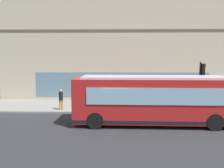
{
  "coord_description": "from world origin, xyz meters",
  "views": [
    {
      "loc": [
        -14.68,
        0.34,
        4.29
      ],
      "look_at": [
        1.98,
        0.76,
        2.35
      ],
      "focal_mm": 37.71,
      "sensor_mm": 36.0,
      "label": 1
    }
  ],
  "objects_px": {
    "traffic_light_near_corner": "(202,77)",
    "fire_hydrant": "(190,103)",
    "pedestrian_walking_along_curb": "(224,92)",
    "city_bus_nearside": "(154,100)",
    "pedestrian_near_building_entrance": "(94,97)",
    "pedestrian_near_hydrant": "(61,98)"
  },
  "relations": [
    {
      "from": "fire_hydrant",
      "to": "pedestrian_near_building_entrance",
      "type": "height_order",
      "value": "pedestrian_near_building_entrance"
    },
    {
      "from": "pedestrian_walking_along_curb",
      "to": "city_bus_nearside",
      "type": "bearing_deg",
      "value": 130.1
    },
    {
      "from": "fire_hydrant",
      "to": "pedestrian_walking_along_curb",
      "type": "xyz_separation_m",
      "value": [
        1.43,
        -3.4,
        0.7
      ]
    },
    {
      "from": "traffic_light_near_corner",
      "to": "fire_hydrant",
      "type": "height_order",
      "value": "traffic_light_near_corner"
    },
    {
      "from": "fire_hydrant",
      "to": "pedestrian_walking_along_curb",
      "type": "distance_m",
      "value": 3.75
    },
    {
      "from": "traffic_light_near_corner",
      "to": "fire_hydrant",
      "type": "bearing_deg",
      "value": 17.05
    },
    {
      "from": "city_bus_nearside",
      "to": "fire_hydrant",
      "type": "relative_size",
      "value": 13.64
    },
    {
      "from": "traffic_light_near_corner",
      "to": "pedestrian_walking_along_curb",
      "type": "height_order",
      "value": "traffic_light_near_corner"
    },
    {
      "from": "fire_hydrant",
      "to": "pedestrian_walking_along_curb",
      "type": "height_order",
      "value": "pedestrian_walking_along_curb"
    },
    {
      "from": "traffic_light_near_corner",
      "to": "fire_hydrant",
      "type": "xyz_separation_m",
      "value": [
        1.36,
        0.42,
        -2.23
      ]
    },
    {
      "from": "pedestrian_walking_along_curb",
      "to": "fire_hydrant",
      "type": "bearing_deg",
      "value": 112.78
    },
    {
      "from": "city_bus_nearside",
      "to": "pedestrian_near_building_entrance",
      "type": "relative_size",
      "value": 6.54
    },
    {
      "from": "pedestrian_walking_along_curb",
      "to": "traffic_light_near_corner",
      "type": "bearing_deg",
      "value": 133.01
    },
    {
      "from": "traffic_light_near_corner",
      "to": "pedestrian_walking_along_curb",
      "type": "relative_size",
      "value": 2.03
    },
    {
      "from": "city_bus_nearside",
      "to": "traffic_light_near_corner",
      "type": "relative_size",
      "value": 2.71
    },
    {
      "from": "traffic_light_near_corner",
      "to": "pedestrian_near_building_entrance",
      "type": "relative_size",
      "value": 2.41
    },
    {
      "from": "fire_hydrant",
      "to": "pedestrian_near_hydrant",
      "type": "relative_size",
      "value": 0.46
    },
    {
      "from": "traffic_light_near_corner",
      "to": "fire_hydrant",
      "type": "relative_size",
      "value": 5.02
    },
    {
      "from": "city_bus_nearside",
      "to": "traffic_light_near_corner",
      "type": "height_order",
      "value": "traffic_light_near_corner"
    },
    {
      "from": "traffic_light_near_corner",
      "to": "pedestrian_near_building_entrance",
      "type": "xyz_separation_m",
      "value": [
        0.7,
        8.24,
        -1.72
      ]
    },
    {
      "from": "traffic_light_near_corner",
      "to": "pedestrian_walking_along_curb",
      "type": "bearing_deg",
      "value": -46.99
    },
    {
      "from": "city_bus_nearside",
      "to": "pedestrian_walking_along_curb",
      "type": "bearing_deg",
      "value": -49.9
    }
  ]
}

